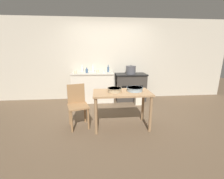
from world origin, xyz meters
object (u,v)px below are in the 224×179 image
flour_sack (139,98)px  bottle_far_left (108,69)px  chair (78,104)px  bottle_left (87,71)px  bottle_mid_left (82,69)px  cup_center_right (98,71)px  work_table (122,98)px  cup_mid_right (75,72)px  bottle_center_left (93,69)px  mixing_bowl_small (135,89)px  cup_center (104,72)px  stove (130,87)px  mixing_bowl_large (115,90)px  stock_pot (131,70)px

flour_sack → bottle_far_left: bottle_far_left is taller
chair → bottle_left: (0.10, 1.65, 0.48)m
bottle_mid_left → cup_center_right: size_ratio=2.47×
work_table → cup_mid_right: (-1.14, 1.63, 0.31)m
bottle_far_left → bottle_center_left: bearing=178.0°
mixing_bowl_small → cup_center: bearing=110.3°
bottle_mid_left → bottle_center_left: 0.35m
stove → mixing_bowl_large: bearing=-112.0°
chair → bottle_left: bearing=70.3°
stove → mixing_bowl_small: bearing=-99.6°
stove → mixing_bowl_small: stove is taller
stock_pot → bottle_center_left: bearing=172.1°
cup_mid_right → work_table: bearing=-55.1°
flour_sack → mixing_bowl_small: 1.46m
stock_pot → bottle_left: 1.36m
bottle_far_left → bottle_left: bearing=-171.5°
stove → bottle_mid_left: (-1.53, 0.22, 0.56)m
work_table → bottle_center_left: (-0.63, 1.89, 0.36)m
work_table → bottle_far_left: 1.91m
bottle_left → cup_center: (0.51, -0.17, -0.01)m
stove → bottle_mid_left: 1.65m
cup_mid_right → cup_center_right: bearing=8.5°
cup_mid_right → chair: bearing=-81.4°
mixing_bowl_large → bottle_center_left: size_ratio=1.16×
bottle_mid_left → cup_mid_right: bottle_mid_left is taller
flour_sack → stock_pot: 0.93m
bottle_far_left → chair: bearing=-113.6°
mixing_bowl_large → bottle_far_left: (-0.00, 1.86, 0.18)m
bottle_far_left → cup_mid_right: (-0.99, -0.24, -0.04)m
stove → bottle_left: (-1.38, 0.01, 0.54)m
chair → cup_center_right: (0.43, 1.61, 0.46)m
stock_pot → stove: bearing=73.0°
bottle_far_left → bottle_left: (-0.67, -0.10, -0.03)m
mixing_bowl_large → bottle_center_left: bottle_center_left is taller
bottle_mid_left → cup_mid_right: bearing=-115.5°
mixing_bowl_small → cup_center_right: bearing=114.1°
chair → bottle_far_left: (0.77, 1.75, 0.51)m
stock_pot → bottle_far_left: (-0.70, 0.15, 0.01)m
bottle_mid_left → bottle_left: bearing=-54.0°
stove → chair: 2.21m
bottle_left → cup_center_right: size_ratio=1.75×
work_table → bottle_left: bearing=114.6°
stock_pot → cup_center_right: 1.03m
work_table → mixing_bowl_small: size_ratio=3.44×
chair → mixing_bowl_small: 1.23m
mixing_bowl_small → cup_center_right: size_ratio=3.59×
mixing_bowl_small → cup_center_right: cup_center_right is taller
cup_center_right → stock_pot: bearing=-0.2°
bottle_far_left → mixing_bowl_small: bearing=-77.1°
chair → bottle_mid_left: size_ratio=3.85×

